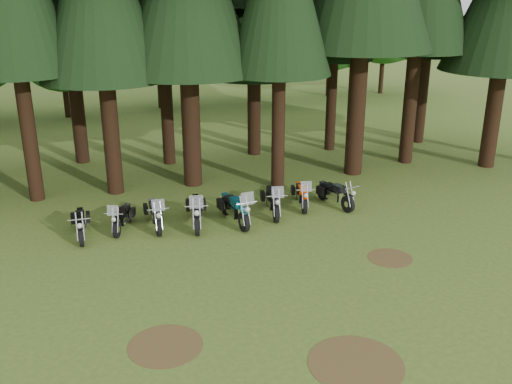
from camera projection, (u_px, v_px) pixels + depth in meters
ground at (259, 287)px, 16.20m from camera, size 120.00×120.00×0.00m
decid_3 at (65, 47)px, 35.85m from camera, size 6.12×5.95×7.65m
decid_4 at (162, 44)px, 38.77m from camera, size 5.93×5.76×7.41m
decid_5 at (258, 15)px, 39.52m from camera, size 8.45×8.21×10.56m
decid_6 at (336, 27)px, 42.91m from camera, size 7.06×6.86×8.82m
decid_7 at (392, 12)px, 43.72m from camera, size 8.44×8.20×10.55m
dirt_patch_0 at (166, 346)px, 13.55m from camera, size 1.80×1.80×0.01m
dirt_patch_1 at (390, 258)px, 17.94m from camera, size 1.40×1.40×0.01m
dirt_patch_2 at (356, 363)px, 12.90m from camera, size 2.20×2.20×0.01m
motorcycle_0 at (81, 225)px, 19.32m from camera, size 0.31×2.17×0.88m
motorcycle_1 at (122, 218)px, 19.93m from camera, size 0.95×1.96×1.27m
motorcycle_2 at (155, 215)px, 20.09m from camera, size 0.43×2.27×1.43m
motorcycle_3 at (196, 212)px, 20.22m from camera, size 0.76×2.49×1.56m
motorcycle_4 at (235, 210)px, 20.44m from camera, size 0.61×2.47×1.55m
motorcycle_5 at (272, 202)px, 21.26m from camera, size 0.69×2.35×1.47m
motorcycle_6 at (302, 195)px, 22.02m from camera, size 0.77×2.17×1.37m
motorcycle_7 at (335, 195)px, 22.09m from camera, size 0.62×2.19×0.90m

